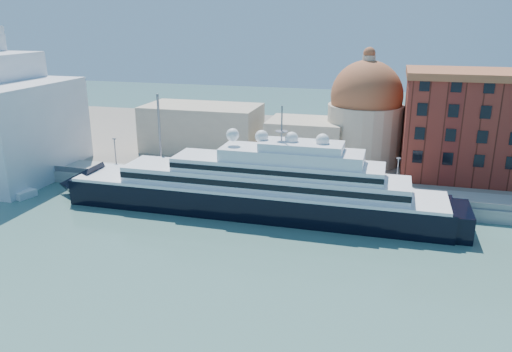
% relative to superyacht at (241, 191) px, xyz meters
% --- Properties ---
extents(ground, '(400.00, 400.00, 0.00)m').
position_rel_superyacht_xyz_m(ground, '(-1.31, -23.00, -4.22)').
color(ground, '#3A645D').
rests_on(ground, ground).
extents(quay, '(180.00, 10.00, 2.50)m').
position_rel_superyacht_xyz_m(quay, '(-1.31, 11.00, -2.97)').
color(quay, gray).
rests_on(quay, ground).
extents(land, '(260.00, 72.00, 2.00)m').
position_rel_superyacht_xyz_m(land, '(-1.31, 52.00, -3.22)').
color(land, slate).
rests_on(land, ground).
extents(quay_fence, '(180.00, 0.10, 1.20)m').
position_rel_superyacht_xyz_m(quay_fence, '(-1.31, 6.50, -1.12)').
color(quay_fence, slate).
rests_on(quay_fence, quay).
extents(superyacht, '(81.89, 11.35, 24.47)m').
position_rel_superyacht_xyz_m(superyacht, '(0.00, 0.00, 0.00)').
color(superyacht, black).
rests_on(superyacht, ground).
extents(service_barge, '(13.30, 7.36, 2.84)m').
position_rel_superyacht_xyz_m(service_barge, '(-50.34, -3.28, -3.41)').
color(service_barge, white).
rests_on(service_barge, ground).
extents(warehouse, '(43.00, 19.00, 23.25)m').
position_rel_superyacht_xyz_m(warehouse, '(50.69, 29.00, 9.57)').
color(warehouse, maroon).
rests_on(warehouse, land).
extents(church, '(66.00, 18.00, 25.50)m').
position_rel_superyacht_xyz_m(church, '(5.08, 34.72, 6.68)').
color(church, beige).
rests_on(church, land).
extents(lamp_posts, '(120.80, 2.40, 18.00)m').
position_rel_superyacht_xyz_m(lamp_posts, '(-13.98, 9.27, 5.62)').
color(lamp_posts, slate).
rests_on(lamp_posts, quay).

